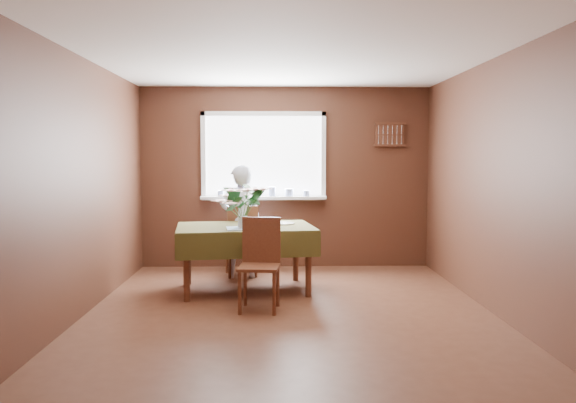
{
  "coord_description": "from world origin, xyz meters",
  "views": [
    {
      "loc": [
        -0.14,
        -5.56,
        1.53
      ],
      "look_at": [
        0.0,
        0.55,
        1.05
      ],
      "focal_mm": 35.0,
      "sensor_mm": 36.0,
      "label": 1
    }
  ],
  "objects_px": {
    "flower_bouquet": "(243,200)",
    "chair_near": "(260,259)",
    "seated_woman": "(241,221)",
    "chair_far": "(242,238)",
    "dining_table": "(245,234)"
  },
  "relations": [
    {
      "from": "chair_far",
      "to": "chair_near",
      "type": "xyz_separation_m",
      "value": [
        0.28,
        -1.53,
        0.0
      ]
    },
    {
      "from": "chair_far",
      "to": "flower_bouquet",
      "type": "xyz_separation_m",
      "value": [
        0.07,
        -0.95,
        0.55
      ]
    },
    {
      "from": "chair_far",
      "to": "seated_woman",
      "type": "xyz_separation_m",
      "value": [
        -0.01,
        -0.05,
        0.22
      ]
    },
    {
      "from": "chair_near",
      "to": "flower_bouquet",
      "type": "distance_m",
      "value": 0.83
    },
    {
      "from": "flower_bouquet",
      "to": "seated_woman",
      "type": "bearing_deg",
      "value": 95.0
    },
    {
      "from": "chair_far",
      "to": "flower_bouquet",
      "type": "distance_m",
      "value": 1.11
    },
    {
      "from": "dining_table",
      "to": "chair_near",
      "type": "relative_size",
      "value": 1.81
    },
    {
      "from": "seated_woman",
      "to": "flower_bouquet",
      "type": "bearing_deg",
      "value": 87.59
    },
    {
      "from": "flower_bouquet",
      "to": "chair_near",
      "type": "bearing_deg",
      "value": -70.26
    },
    {
      "from": "chair_near",
      "to": "chair_far",
      "type": "bearing_deg",
      "value": 106.52
    },
    {
      "from": "chair_far",
      "to": "seated_woman",
      "type": "height_order",
      "value": "seated_woman"
    },
    {
      "from": "chair_near",
      "to": "seated_woman",
      "type": "distance_m",
      "value": 1.52
    },
    {
      "from": "dining_table",
      "to": "chair_near",
      "type": "bearing_deg",
      "value": -83.86
    },
    {
      "from": "dining_table",
      "to": "chair_near",
      "type": "distance_m",
      "value": 0.81
    },
    {
      "from": "chair_far",
      "to": "seated_woman",
      "type": "relative_size",
      "value": 0.64
    }
  ]
}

